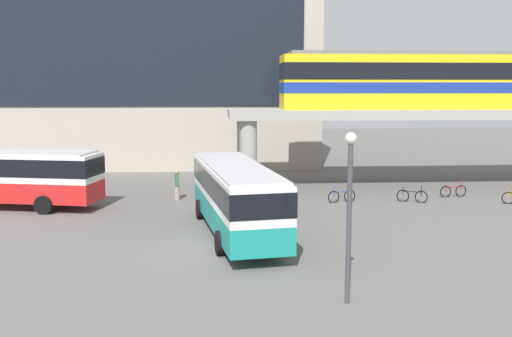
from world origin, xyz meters
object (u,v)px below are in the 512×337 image
(station_building, at_px, (130,53))
(bus_secondary, at_px, (2,173))
(bicycle_red, at_px, (453,191))
(pedestrian_by_bike_rack, at_px, (177,186))
(train, at_px, (463,80))
(bicycle_black, at_px, (412,196))
(bus_main, at_px, (236,192))
(bicycle_blue, at_px, (342,196))

(station_building, relative_size, bus_secondary, 2.81)
(station_building, height_order, bus_secondary, station_building)
(bicycle_red, xyz_separation_m, pedestrian_by_bike_rack, (-16.97, 0.22, 0.50))
(train, relative_size, bicycle_red, 14.07)
(bicycle_black, bearing_deg, pedestrian_by_bike_rack, 173.27)
(train, relative_size, pedestrian_by_bike_rack, 13.78)
(train, distance_m, bus_main, 21.16)
(train, height_order, bus_secondary, train)
(bus_secondary, bearing_deg, bicycle_black, -0.12)
(train, bearing_deg, bus_secondary, -168.31)
(station_building, relative_size, bicycle_red, 17.87)
(station_building, distance_m, bicycle_black, 27.89)
(train, xyz_separation_m, bicycle_red, (-2.31, -4.60, -6.86))
(station_building, height_order, bus_main, station_building)
(bicycle_red, relative_size, pedestrian_by_bike_rack, 0.98)
(bicycle_red, bearing_deg, bus_main, -149.21)
(station_building, distance_m, pedestrian_by_bike_rack, 19.52)
(bus_main, relative_size, bicycle_red, 6.35)
(train, xyz_separation_m, bus_secondary, (-28.87, -5.97, -5.23))
(bus_main, height_order, bicycle_red, bus_main)
(bicycle_red, distance_m, bicycle_black, 3.41)
(bicycle_red, bearing_deg, bicycle_black, -155.37)
(train, bearing_deg, bicycle_blue, -148.92)
(bicycle_black, xyz_separation_m, pedestrian_by_bike_rack, (-13.87, 1.64, 0.50))
(bus_main, bearing_deg, bicycle_blue, 47.29)
(bicycle_red, bearing_deg, bicycle_blue, -170.93)
(station_building, bearing_deg, bicycle_black, -44.20)
(bus_main, distance_m, bus_secondary, 14.53)
(train, height_order, pedestrian_by_bike_rack, train)
(pedestrian_by_bike_rack, bearing_deg, station_building, 106.58)
(bus_main, bearing_deg, train, 38.55)
(station_building, distance_m, bus_main, 27.49)
(bus_secondary, relative_size, pedestrian_by_bike_rack, 6.23)
(bicycle_red, relative_size, bicycle_blue, 1.02)
(station_building, bearing_deg, pedestrian_by_bike_rack, -73.42)
(bus_main, xyz_separation_m, pedestrian_by_bike_rack, (-3.25, 8.39, -1.13))
(bicycle_black, relative_size, pedestrian_by_bike_rack, 0.91)
(bicycle_blue, bearing_deg, station_building, 129.14)
(station_building, relative_size, bus_main, 2.82)
(bus_secondary, relative_size, bicycle_blue, 6.50)
(bus_main, distance_m, pedestrian_by_bike_rack, 9.07)
(bus_main, relative_size, pedestrian_by_bike_rack, 6.21)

